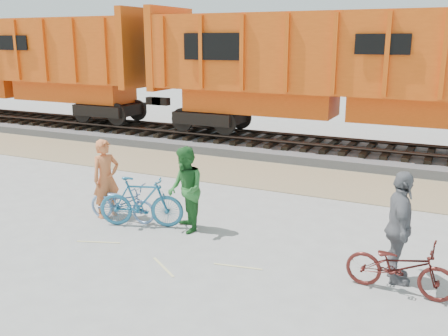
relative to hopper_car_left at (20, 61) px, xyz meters
The scene contains 12 objects.
ground 16.41m from the hopper_car_left, 33.91° to the right, with size 120.00×120.00×0.00m, color #9E9E99.
gravel_strip 14.16m from the hopper_car_left, 14.65° to the right, with size 120.00×3.00×0.02m, color #9C8761.
ballast_bed 13.69m from the hopper_car_left, ahead, with size 120.00×4.00×0.30m, color slate.
track 13.62m from the hopper_car_left, ahead, with size 120.00×2.60×0.24m.
hopper_car_left is the anchor object (origin of this frame).
hopper_car_center 15.00m from the hopper_car_left, ahead, with size 14.00×3.13×4.65m.
bicycle_blue 15.03m from the hopper_car_left, 35.35° to the right, with size 0.57×1.64×0.86m, color #6A8BBA.
bicycle_teal 15.53m from the hopper_car_left, 34.37° to the right, with size 0.52×1.85×1.11m, color #236588.
bicycle_maroon 20.53m from the hopper_car_left, 27.27° to the right, with size 0.60×1.72×0.90m, color #4A1713.
person_solo 14.50m from the hopper_car_left, 36.18° to the right, with size 0.66×0.43×1.80m, color #D56C39.
person_man 16.20m from the hopper_car_left, 31.77° to the right, with size 0.88×0.69×1.82m, color #276A2B.
person_woman 20.20m from the hopper_car_left, 26.39° to the right, with size 1.12×0.47×1.92m, color slate.
Camera 1 is at (5.35, -8.15, 3.97)m, focal length 40.00 mm.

